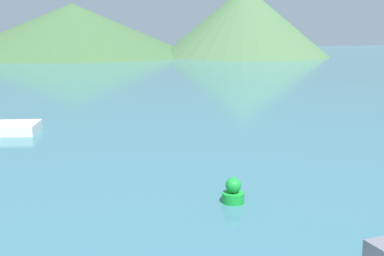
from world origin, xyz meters
TOP-DOWN VIEW (x-y plane):
  - buoy_marker at (0.55, 9.19)m, footprint 0.64×0.64m
  - hill_central at (-1.12, 89.84)m, footprint 44.49×44.49m
  - hill_east at (28.33, 78.80)m, footprint 30.01×30.01m

SIDE VIEW (x-z plane):
  - buoy_marker at x=0.55m, z-range -0.06..0.67m
  - hill_central at x=-1.12m, z-range 0.00..9.37m
  - hill_east at x=28.33m, z-range 0.00..12.22m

